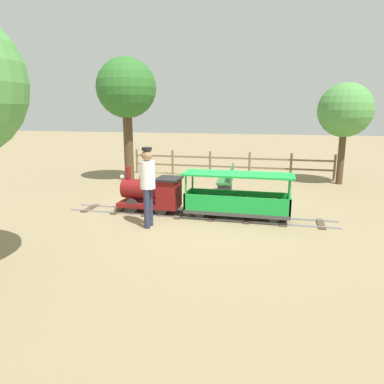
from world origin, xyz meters
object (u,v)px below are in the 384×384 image
conductor_person (148,181)px  oak_tree_far (345,111)px  oak_tree_distant (126,90)px  locomotive (153,193)px  passenger_car (237,200)px  park_bench (227,180)px

conductor_person → oak_tree_far: oak_tree_far is taller
conductor_person → oak_tree_distant: (4.55, 2.37, 2.02)m
conductor_person → oak_tree_distant: size_ratio=0.41×
locomotive → oak_tree_far: size_ratio=0.45×
conductor_person → passenger_car: bearing=-59.8°
park_bench → oak_tree_distant: 4.51m
conductor_person → oak_tree_far: size_ratio=0.51×
conductor_person → park_bench: 3.51m
park_bench → locomotive: bearing=149.3°
locomotive → conductor_person: size_ratio=0.89×
passenger_car → conductor_person: (-0.98, 1.68, 0.53)m
oak_tree_far → locomotive: bearing=135.2°
passenger_car → oak_tree_far: 5.76m
oak_tree_far → oak_tree_distant: oak_tree_distant is taller
locomotive → passenger_car: size_ratio=0.61×
oak_tree_distant → locomotive: bearing=-149.4°
park_bench → oak_tree_distant: oak_tree_distant is taller
locomotive → park_bench: size_ratio=1.09×
passenger_car → locomotive: bearing=90.0°
oak_tree_far → conductor_person: bearing=142.2°
park_bench → oak_tree_far: (2.40, -3.30, 1.90)m
oak_tree_far → oak_tree_distant: bearing=99.5°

